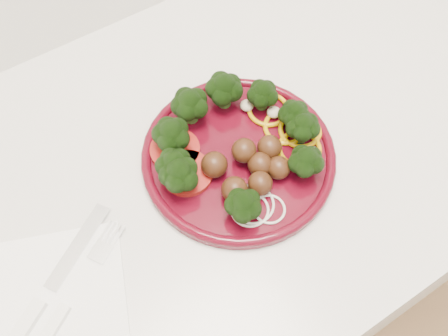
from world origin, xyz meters
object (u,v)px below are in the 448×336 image
knife (38,306)px  fork (57,320)px  napkin (59,292)px  plate (239,149)px

knife → fork: knife is taller
napkin → knife: size_ratio=0.77×
plate → napkin: size_ratio=1.72×
plate → fork: plate is taller
plate → fork: (-0.30, -0.07, -0.01)m
plate → knife: (-0.31, -0.05, -0.01)m
napkin → knife: bearing=-170.6°
fork → knife: bearing=83.0°
napkin → fork: (-0.01, -0.03, 0.01)m
plate → knife: size_ratio=1.33×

